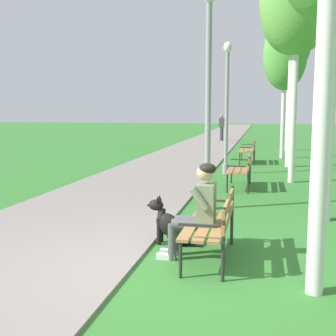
{
  "coord_description": "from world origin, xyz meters",
  "views": [
    {
      "loc": [
        1.1,
        -4.83,
        1.9
      ],
      "look_at": [
        -0.52,
        2.53,
        0.9
      ],
      "focal_mm": 46.36,
      "sensor_mm": 36.0,
      "label": 1
    }
  ],
  "objects_px": {
    "park_bench_near": "(214,221)",
    "birch_tree_fifth": "(285,55)",
    "park_bench_mid": "(242,168)",
    "lamp_post_near": "(208,97)",
    "lamp_post_mid": "(227,107)",
    "birch_tree_sixth": "(290,45)",
    "person_seated_on_near_bench": "(198,207)",
    "birch_tree_fourth": "(294,14)",
    "dog_black": "(172,227)",
    "park_bench_far": "(249,149)",
    "pedestrian_distant": "(222,128)",
    "birch_tree_third": "(298,1)"
  },
  "relations": [
    {
      "from": "park_bench_near",
      "to": "birch_tree_fifth",
      "type": "xyz_separation_m",
      "value": [
        1.33,
        12.56,
        3.53
      ]
    },
    {
      "from": "park_bench_mid",
      "to": "lamp_post_near",
      "type": "height_order",
      "value": "lamp_post_near"
    },
    {
      "from": "lamp_post_mid",
      "to": "birch_tree_sixth",
      "type": "xyz_separation_m",
      "value": [
        2.2,
        8.53,
        2.91
      ]
    },
    {
      "from": "lamp_post_mid",
      "to": "birch_tree_fifth",
      "type": "xyz_separation_m",
      "value": [
        1.83,
        4.9,
        2.03
      ]
    },
    {
      "from": "person_seated_on_near_bench",
      "to": "birch_tree_fourth",
      "type": "height_order",
      "value": "birch_tree_fourth"
    },
    {
      "from": "dog_black",
      "to": "lamp_post_mid",
      "type": "distance_m",
      "value": 7.36
    },
    {
      "from": "park_bench_far",
      "to": "pedestrian_distant",
      "type": "height_order",
      "value": "pedestrian_distant"
    },
    {
      "from": "park_bench_near",
      "to": "lamp_post_mid",
      "type": "distance_m",
      "value": 7.82
    },
    {
      "from": "dog_black",
      "to": "birch_tree_sixth",
      "type": "bearing_deg",
      "value": 81.45
    },
    {
      "from": "birch_tree_fourth",
      "to": "dog_black",
      "type": "bearing_deg",
      "value": -102.66
    },
    {
      "from": "lamp_post_mid",
      "to": "park_bench_mid",
      "type": "bearing_deg",
      "value": -75.82
    },
    {
      "from": "birch_tree_fourth",
      "to": "pedestrian_distant",
      "type": "relative_size",
      "value": 3.88
    },
    {
      "from": "person_seated_on_near_bench",
      "to": "birch_tree_fourth",
      "type": "relative_size",
      "value": 0.2
    },
    {
      "from": "park_bench_far",
      "to": "lamp_post_near",
      "type": "height_order",
      "value": "lamp_post_near"
    },
    {
      "from": "park_bench_mid",
      "to": "birch_tree_fourth",
      "type": "height_order",
      "value": "birch_tree_fourth"
    },
    {
      "from": "park_bench_near",
      "to": "birch_tree_third",
      "type": "distance_m",
      "value": 7.82
    },
    {
      "from": "park_bench_mid",
      "to": "birch_tree_fifth",
      "type": "distance_m",
      "value": 8.14
    },
    {
      "from": "park_bench_mid",
      "to": "birch_tree_sixth",
      "type": "relative_size",
      "value": 0.24
    },
    {
      "from": "dog_black",
      "to": "lamp_post_near",
      "type": "xyz_separation_m",
      "value": [
        0.2,
        2.35,
        1.89
      ]
    },
    {
      "from": "person_seated_on_near_bench",
      "to": "dog_black",
      "type": "xyz_separation_m",
      "value": [
        -0.45,
        0.53,
        -0.42
      ]
    },
    {
      "from": "park_bench_mid",
      "to": "birch_tree_third",
      "type": "relative_size",
      "value": 0.25
    },
    {
      "from": "park_bench_near",
      "to": "pedestrian_distant",
      "type": "bearing_deg",
      "value": 95.12
    },
    {
      "from": "dog_black",
      "to": "birch_tree_third",
      "type": "bearing_deg",
      "value": 71.59
    },
    {
      "from": "park_bench_mid",
      "to": "birch_tree_third",
      "type": "xyz_separation_m",
      "value": [
        1.25,
        1.17,
        4.15
      ]
    },
    {
      "from": "dog_black",
      "to": "pedestrian_distant",
      "type": "height_order",
      "value": "pedestrian_distant"
    },
    {
      "from": "lamp_post_near",
      "to": "birch_tree_sixth",
      "type": "distance_m",
      "value": 13.77
    },
    {
      "from": "park_bench_far",
      "to": "dog_black",
      "type": "xyz_separation_m",
      "value": [
        -0.75,
        -10.12,
        -0.25
      ]
    },
    {
      "from": "birch_tree_fourth",
      "to": "park_bench_near",
      "type": "bearing_deg",
      "value": -98.33
    },
    {
      "from": "park_bench_mid",
      "to": "lamp_post_mid",
      "type": "relative_size",
      "value": 0.39
    },
    {
      "from": "park_bench_near",
      "to": "birch_tree_fourth",
      "type": "distance_m",
      "value": 10.9
    },
    {
      "from": "person_seated_on_near_bench",
      "to": "lamp_post_near",
      "type": "height_order",
      "value": "lamp_post_near"
    },
    {
      "from": "lamp_post_near",
      "to": "birch_tree_fifth",
      "type": "distance_m",
      "value": 10.03
    },
    {
      "from": "park_bench_near",
      "to": "birch_tree_sixth",
      "type": "xyz_separation_m",
      "value": [
        1.7,
        16.18,
        4.41
      ]
    },
    {
      "from": "dog_black",
      "to": "lamp_post_near",
      "type": "relative_size",
      "value": 0.2
    },
    {
      "from": "birch_tree_third",
      "to": "birch_tree_fourth",
      "type": "bearing_deg",
      "value": 88.27
    },
    {
      "from": "dog_black",
      "to": "birch_tree_third",
      "type": "xyz_separation_m",
      "value": [
        1.99,
        5.98,
        4.4
      ]
    },
    {
      "from": "person_seated_on_near_bench",
      "to": "birch_tree_sixth",
      "type": "distance_m",
      "value": 16.85
    },
    {
      "from": "birch_tree_third",
      "to": "pedestrian_distant",
      "type": "xyz_separation_m",
      "value": [
        -3.29,
        15.31,
        -3.82
      ]
    },
    {
      "from": "park_bench_far",
      "to": "dog_black",
      "type": "bearing_deg",
      "value": -94.25
    },
    {
      "from": "park_bench_near",
      "to": "park_bench_mid",
      "type": "xyz_separation_m",
      "value": [
        0.09,
        5.33,
        0.0
      ]
    },
    {
      "from": "person_seated_on_near_bench",
      "to": "lamp_post_mid",
      "type": "relative_size",
      "value": 0.32
    },
    {
      "from": "lamp_post_near",
      "to": "park_bench_near",
      "type": "bearing_deg",
      "value": -81.1
    },
    {
      "from": "park_bench_mid",
      "to": "park_bench_near",
      "type": "bearing_deg",
      "value": -90.99
    },
    {
      "from": "lamp_post_near",
      "to": "dog_black",
      "type": "bearing_deg",
      "value": -94.98
    },
    {
      "from": "park_bench_mid",
      "to": "person_seated_on_near_bench",
      "type": "distance_m",
      "value": 5.36
    },
    {
      "from": "park_bench_mid",
      "to": "dog_black",
      "type": "xyz_separation_m",
      "value": [
        -0.75,
        -4.82,
        -0.25
      ]
    },
    {
      "from": "birch_tree_fourth",
      "to": "birch_tree_fifth",
      "type": "distance_m",
      "value": 2.9
    },
    {
      "from": "lamp_post_mid",
      "to": "birch_tree_fourth",
      "type": "xyz_separation_m",
      "value": [
        1.93,
        2.17,
        2.99
      ]
    },
    {
      "from": "person_seated_on_near_bench",
      "to": "lamp_post_mid",
      "type": "xyz_separation_m",
      "value": [
        -0.29,
        7.67,
        1.33
      ]
    },
    {
      "from": "person_seated_on_near_bench",
      "to": "birch_tree_sixth",
      "type": "bearing_deg",
      "value": 83.28
    }
  ]
}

